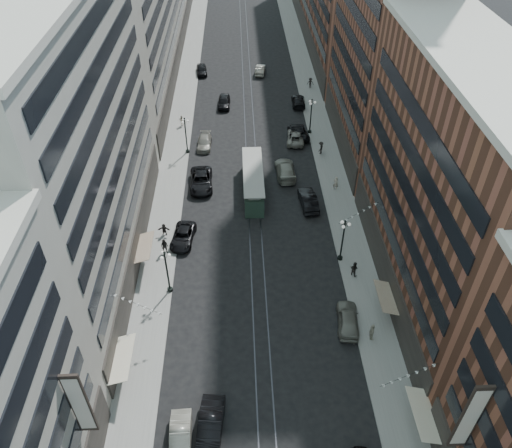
{
  "coord_description": "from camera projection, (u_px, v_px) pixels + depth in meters",
  "views": [
    {
      "loc": [
        -1.62,
        -7.49,
        38.72
      ],
      "look_at": [
        -0.1,
        32.59,
        5.0
      ],
      "focal_mm": 35.0,
      "sensor_mm": 36.0,
      "label": 1
    }
  ],
  "objects": [
    {
      "name": "car_1",
      "position": [
        180.0,
        438.0,
        39.0
      ],
      "size": [
        1.81,
        4.76,
        1.55
      ],
      "primitive_type": "imported",
      "rotation": [
        0.0,
        0.0,
        0.04
      ],
      "color": "gray",
      "rests_on": "ground"
    },
    {
      "name": "car_2",
      "position": [
        183.0,
        236.0,
        57.36
      ],
      "size": [
        3.02,
        5.42,
        1.43
      ],
      "primitive_type": "imported",
      "rotation": [
        0.0,
        0.0,
        -0.13
      ],
      "color": "black",
      "rests_on": "ground"
    },
    {
      "name": "pedestrian_9",
      "position": [
        310.0,
        83.0,
        88.25
      ],
      "size": [
        1.22,
        0.55,
        1.86
      ],
      "primitive_type": "imported",
      "rotation": [
        0.0,
        0.0,
        -0.05
      ],
      "color": "black",
      "rests_on": "sidewalk_east"
    },
    {
      "name": "pedestrian_5",
      "position": [
        164.0,
        229.0,
        57.99
      ],
      "size": [
        1.45,
        0.51,
        1.54
      ],
      "primitive_type": "imported",
      "rotation": [
        0.0,
        0.0,
        -0.07
      ],
      "color": "black",
      "rests_on": "sidewalk_west"
    },
    {
      "name": "building_east_mid",
      "position": [
        447.0,
        193.0,
        44.87
      ],
      "size": [
        8.0,
        30.0,
        24.0
      ],
      "primitive_type": "cube",
      "color": "brown",
      "rests_on": "ground"
    },
    {
      "name": "rail_east",
      "position": [
        252.0,
        104.0,
        84.24
      ],
      "size": [
        0.12,
        180.0,
        0.02
      ],
      "primitive_type": "cube",
      "color": "#2D2D33",
      "rests_on": "ground"
    },
    {
      "name": "car_10",
      "position": [
        308.0,
        200.0,
        62.38
      ],
      "size": [
        2.3,
        5.45,
        1.75
      ],
      "primitive_type": "imported",
      "rotation": [
        0.0,
        0.0,
        3.23
      ],
      "color": "black",
      "rests_on": "ground"
    },
    {
      "name": "streetcar",
      "position": [
        253.0,
        182.0,
        64.37
      ],
      "size": [
        2.54,
        11.49,
        3.18
      ],
      "color": "#273E30",
      "rests_on": "ground"
    },
    {
      "name": "lamppost_se_mid",
      "position": [
        311.0,
        115.0,
        74.85
      ],
      "size": [
        1.03,
        1.14,
        5.52
      ],
      "color": "black",
      "rests_on": "sidewalk_east"
    },
    {
      "name": "car_extra_1",
      "position": [
        285.0,
        170.0,
        67.59
      ],
      "size": [
        2.69,
        6.17,
        1.77
      ],
      "primitive_type": "imported",
      "rotation": [
        0.0,
        0.0,
        3.18
      ],
      "color": "gray",
      "rests_on": "ground"
    },
    {
      "name": "lamppost_se_far",
      "position": [
        343.0,
        239.0,
        53.44
      ],
      "size": [
        1.03,
        1.14,
        5.52
      ],
      "color": "black",
      "rests_on": "sidewalk_east"
    },
    {
      "name": "car_7",
      "position": [
        201.0,
        181.0,
        65.6
      ],
      "size": [
        3.15,
        6.39,
        1.74
      ],
      "primitive_type": "imported",
      "rotation": [
        0.0,
        0.0,
        0.04
      ],
      "color": "black",
      "rests_on": "ground"
    },
    {
      "name": "rail_west",
      "position": [
        244.0,
        104.0,
        84.2
      ],
      "size": [
        0.12,
        180.0,
        0.02
      ],
      "primitive_type": "cube",
      "color": "#2D2D33",
      "rests_on": "ground"
    },
    {
      "name": "pedestrian_7",
      "position": [
        354.0,
        269.0,
        52.89
      ],
      "size": [
        0.97,
        0.94,
        1.8
      ],
      "primitive_type": "imported",
      "rotation": [
        0.0,
        0.0,
        2.4
      ],
      "color": "black",
      "rests_on": "sidewalk_east"
    },
    {
      "name": "pedestrian_4",
      "position": [
        372.0,
        332.0,
        46.45
      ],
      "size": [
        0.65,
        1.19,
        1.94
      ],
      "primitive_type": "imported",
      "rotation": [
        0.0,
        0.0,
        1.46
      ],
      "color": "#9C9681",
      "rests_on": "sidewalk_east"
    },
    {
      "name": "car_14",
      "position": [
        260.0,
        70.0,
        93.39
      ],
      "size": [
        2.23,
        4.92,
        1.56
      ],
      "primitive_type": "imported",
      "rotation": [
        0.0,
        0.0,
        3.02
      ],
      "color": "slate",
      "rests_on": "ground"
    },
    {
      "name": "lamppost_sw_far",
      "position": [
        167.0,
        270.0,
        49.84
      ],
      "size": [
        1.03,
        1.14,
        5.52
      ],
      "color": "black",
      "rests_on": "sidewalk_west"
    },
    {
      "name": "car_12",
      "position": [
        298.0,
        101.0,
        83.6
      ],
      "size": [
        2.26,
        5.24,
        1.5
      ],
      "primitive_type": "imported",
      "rotation": [
        0.0,
        0.0,
        3.11
      ],
      "color": "black",
      "rests_on": "ground"
    },
    {
      "name": "car_4",
      "position": [
        348.0,
        319.0,
        47.95
      ],
      "size": [
        2.52,
        5.11,
        1.67
      ],
      "primitive_type": "imported",
      "rotation": [
        0.0,
        0.0,
        3.03
      ],
      "color": "#68675D",
      "rests_on": "ground"
    },
    {
      "name": "lamppost_sw_mid",
      "position": [
        186.0,
        134.0,
        70.5
      ],
      "size": [
        1.03,
        1.14,
        5.52
      ],
      "color": "black",
      "rests_on": "sidewalk_west"
    },
    {
      "name": "pedestrian_2",
      "position": [
        165.0,
        246.0,
        55.52
      ],
      "size": [
        1.0,
        0.69,
        1.87
      ],
      "primitive_type": "imported",
      "rotation": [
        0.0,
        0.0,
        -0.23
      ],
      "color": "black",
      "rests_on": "sidewalk_west"
    },
    {
      "name": "pedestrian_6",
      "position": [
        182.0,
        121.0,
        77.85
      ],
      "size": [
        1.06,
        0.58,
        1.72
      ],
      "primitive_type": "imported",
      "rotation": [
        0.0,
        0.0,
        3.26
      ],
      "color": "#B3A994",
      "rests_on": "sidewalk_west"
    },
    {
      "name": "car_11",
      "position": [
        296.0,
        137.0,
        74.54
      ],
      "size": [
        3.11,
        5.69,
        1.51
      ],
      "primitive_type": "imported",
      "rotation": [
        0.0,
        0.0,
        3.03
      ],
      "color": "slate",
      "rests_on": "ground"
    },
    {
      "name": "car_extra_0",
      "position": [
        298.0,
        132.0,
        75.57
      ],
      "size": [
        3.23,
        5.73,
        1.51
      ],
      "primitive_type": "imported",
      "rotation": [
        0.0,
        0.0,
        3.28
      ],
      "color": "black",
      "rests_on": "ground"
    },
    {
      "name": "ground",
      "position": [
        250.0,
        134.0,
        76.58
      ],
      "size": [
        220.0,
        220.0,
        0.0
      ],
      "primitive_type": "plane",
      "color": "black",
      "rests_on": "ground"
    },
    {
      "name": "car_13",
      "position": [
        224.0,
        102.0,
        83.18
      ],
      "size": [
        2.18,
        5.0,
        1.68
      ],
      "primitive_type": "imported",
      "rotation": [
        0.0,
        0.0,
        -0.04
      ],
      "color": "black",
      "rests_on": "ground"
    },
    {
      "name": "car_8",
      "position": [
        204.0,
        142.0,
        73.38
      ],
      "size": [
        2.18,
        4.95,
        1.41
      ],
      "primitive_type": "imported",
      "rotation": [
        0.0,
        0.0,
        -0.04
      ],
      "color": "slate",
      "rests_on": "ground"
    },
    {
      "name": "building_west_mid",
      "position": [
        75.0,
        152.0,
        46.43
      ],
      "size": [
        8.0,
        36.0,
        28.0
      ],
      "primitive_type": "cube",
      "color": "#9D998B",
      "rests_on": "ground"
    },
    {
      "name": "pedestrian_8",
      "position": [
        336.0,
        183.0,
        64.85
      ],
      "size": [
        0.69,
        0.46,
        1.89
      ],
      "primitive_type": "imported",
      "rotation": [
        0.0,
        0.0,
        3.13
      ],
      "color": "#B5A996",
      "rests_on": "sidewalk_east"
    },
    {
      "name": "sidewalk_west",
      "position": [
        183.0,
        105.0,
        83.86
      ],
      "size": [
        4.0,
        180.0,
        0.15
      ],
      "primitive_type": "cube",
      "color": "gray",
      "rests_on": "ground"
    },
    {
      "name": "sidewalk_east",
      "position": [
        313.0,
        103.0,
        84.5
      ],
      "size": [
        4.0,
        180.0,
        0.15
      ],
      "primitive_type": "cube",
      "color": "gray",
      "rests_on": "ground"
    },
    {
      "name": "car_9",
      "position": [
        202.0,
        70.0,
        93.33
      ],
      "size": [
        2.3,
        4.81,
        1.59
      ],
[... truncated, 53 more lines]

